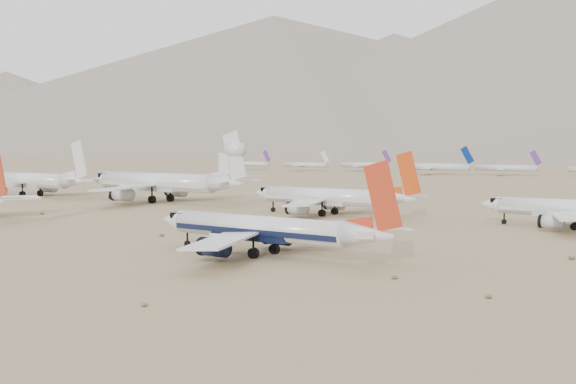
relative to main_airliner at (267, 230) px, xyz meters
name	(u,v)px	position (x,y,z in m)	size (l,w,h in m)	color
ground	(238,262)	(-0.17, -6.72, -4.07)	(7000.00, 7000.00, 0.00)	olive
main_airliner	(267,230)	(0.00, 0.00, 0.00)	(41.98, 41.01, 14.82)	silver
row2_orange_tail	(330,197)	(-26.85, 59.31, 0.31)	(43.82, 42.87, 15.63)	silver
row2_white_trijet	(165,182)	(-87.78, 64.12, 1.99)	(59.06, 57.72, 20.93)	silver
row2_white_twin	(32,181)	(-140.96, 55.98, 1.15)	(51.95, 50.83, 18.56)	silver
distant_storage_row	(575,169)	(-36.70, 315.77, 0.29)	(468.35, 63.37, 15.03)	silver
desert_scrub	(177,303)	(12.92, -32.09, -3.78)	(261.14, 121.67, 0.63)	brown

